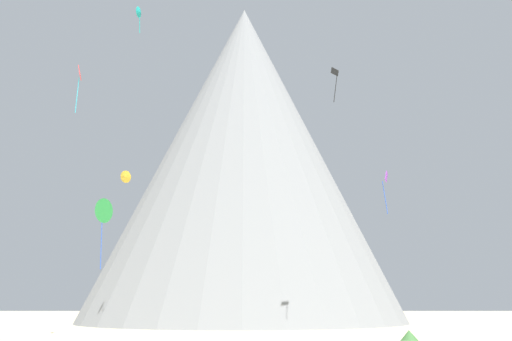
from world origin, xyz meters
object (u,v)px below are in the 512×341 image
(kite_red_high, at_px, (81,78))
(kite_magenta_mid, at_px, (219,176))
(kite_white_low, at_px, (221,268))
(kite_black_high, at_px, (336,77))
(kite_green_low, at_px, (106,211))
(bush_mid_center, at_px, (411,336))
(kite_gold_mid, at_px, (127,177))
(kite_violet_mid, at_px, (387,182))
(rock_massif, at_px, (238,169))
(kite_teal_high, at_px, (141,13))

(kite_red_high, height_order, kite_magenta_mid, kite_red_high)
(kite_white_low, distance_m, kite_magenta_mid, 18.78)
(kite_black_high, xyz_separation_m, kite_green_low, (-23.83, -7.28, -17.23))
(bush_mid_center, bearing_deg, kite_gold_mid, 153.51)
(kite_red_high, distance_m, kite_magenta_mid, 36.17)
(bush_mid_center, height_order, kite_violet_mid, kite_violet_mid)
(bush_mid_center, distance_m, rock_massif, 57.76)
(kite_magenta_mid, bearing_deg, kite_green_low, -101.42)
(kite_white_low, height_order, kite_gold_mid, kite_gold_mid)
(kite_white_low, xyz_separation_m, kite_violet_mid, (19.81, -17.11, 8.48))
(rock_massif, xyz_separation_m, kite_violet_mid, (18.39, -39.08, -11.49))
(bush_mid_center, bearing_deg, kite_magenta_mid, 119.30)
(kite_violet_mid, bearing_deg, kite_white_low, 115.02)
(bush_mid_center, distance_m, kite_green_low, 30.43)
(kite_violet_mid, bearing_deg, rock_massif, 91.05)
(rock_massif, xyz_separation_m, kite_gold_mid, (-12.65, -32.73, -9.32))
(kite_black_high, relative_size, kite_green_low, 0.64)
(bush_mid_center, xyz_separation_m, kite_gold_mid, (-30.06, 14.98, 18.19))
(kite_gold_mid, bearing_deg, bush_mid_center, -5.58)
(rock_massif, xyz_separation_m, kite_teal_high, (-11.03, -37.13, 11.06))
(rock_massif, bearing_deg, kite_white_low, -93.69)
(kite_black_high, bearing_deg, rock_massif, -57.61)
(kite_black_high, xyz_separation_m, kite_magenta_mid, (-15.68, 27.67, -5.22))
(rock_massif, distance_m, kite_violet_mid, 44.69)
(kite_teal_high, bearing_deg, kite_green_low, -164.29)
(kite_green_low, bearing_deg, bush_mid_center, -151.68)
(kite_teal_high, relative_size, kite_magenta_mid, 0.86)
(kite_violet_mid, height_order, kite_gold_mid, kite_gold_mid)
(kite_green_low, relative_size, kite_magenta_mid, 1.62)
(rock_massif, xyz_separation_m, kite_white_low, (-1.42, -21.97, -19.97))
(bush_mid_center, xyz_separation_m, rock_massif, (-17.41, 47.71, 27.52))
(kite_white_low, bearing_deg, kite_red_high, 149.71)
(kite_teal_high, bearing_deg, kite_violet_mid, -79.41)
(kite_gold_mid, bearing_deg, kite_magenta_mid, 85.19)
(kite_teal_high, relative_size, kite_green_low, 0.54)
(rock_massif, bearing_deg, kite_teal_high, -106.54)
(kite_black_high, bearing_deg, kite_green_low, 31.20)
(kite_magenta_mid, bearing_deg, kite_white_low, -81.26)
(kite_green_low, bearing_deg, kite_black_high, -133.08)
(kite_teal_high, height_order, kite_green_low, kite_teal_high)
(bush_mid_center, height_order, rock_massif, rock_massif)
(bush_mid_center, height_order, kite_white_low, kite_white_low)
(kite_red_high, distance_m, kite_green_low, 14.81)
(kite_black_high, relative_size, kite_red_high, 0.85)
(kite_magenta_mid, bearing_deg, kite_red_high, -107.80)
(kite_red_high, distance_m, kite_white_low, 32.88)
(kite_teal_high, xyz_separation_m, kite_green_low, (0.23, -9.79, -27.19))
(bush_mid_center, xyz_separation_m, kite_magenta_mid, (-20.06, 35.74, 23.39))
(rock_massif, xyz_separation_m, kite_green_low, (-10.80, -46.92, -16.14))
(kite_black_high, distance_m, kite_red_high, 28.61)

